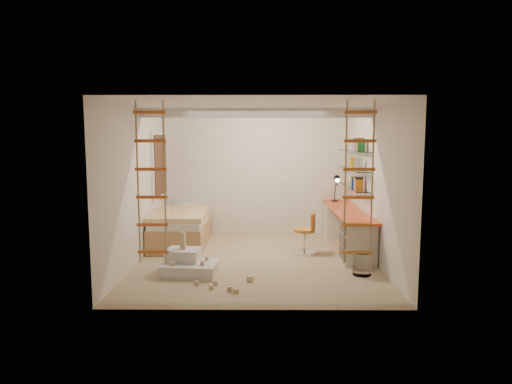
{
  "coord_description": "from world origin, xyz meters",
  "views": [
    {
      "loc": [
        0.06,
        -7.64,
        2.13
      ],
      "look_at": [
        0.0,
        0.3,
        1.15
      ],
      "focal_mm": 32.0,
      "sensor_mm": 36.0,
      "label": 1
    }
  ],
  "objects_px": {
    "desk": "(347,227)",
    "play_platform": "(189,264)",
    "bed": "(182,227)",
    "swivel_chair": "(305,239)"
  },
  "relations": [
    {
      "from": "desk",
      "to": "swivel_chair",
      "type": "bearing_deg",
      "value": -153.68
    },
    {
      "from": "desk",
      "to": "play_platform",
      "type": "relative_size",
      "value": 3.17
    },
    {
      "from": "bed",
      "to": "play_platform",
      "type": "relative_size",
      "value": 2.26
    },
    {
      "from": "bed",
      "to": "desk",
      "type": "bearing_deg",
      "value": -6.49
    },
    {
      "from": "bed",
      "to": "play_platform",
      "type": "bearing_deg",
      "value": -77.54
    },
    {
      "from": "bed",
      "to": "swivel_chair",
      "type": "xyz_separation_m",
      "value": [
        2.38,
        -0.77,
        -0.05
      ]
    },
    {
      "from": "desk",
      "to": "bed",
      "type": "relative_size",
      "value": 1.4
    },
    {
      "from": "bed",
      "to": "swivel_chair",
      "type": "height_order",
      "value": "swivel_chair"
    },
    {
      "from": "bed",
      "to": "play_platform",
      "type": "distance_m",
      "value": 2.03
    },
    {
      "from": "desk",
      "to": "swivel_chair",
      "type": "distance_m",
      "value": 0.92
    }
  ]
}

